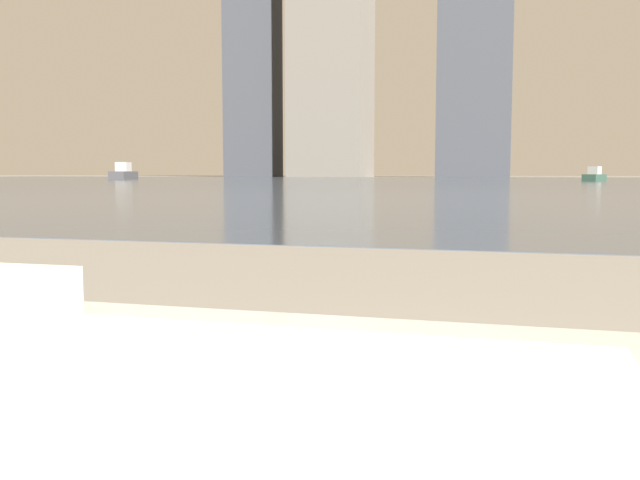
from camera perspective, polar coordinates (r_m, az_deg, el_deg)
name	(u,v)px	position (r m, az deg, el deg)	size (l,w,h in m)	color
harbor_water	(514,182)	(62.15, 15.23, 4.53)	(180.00, 110.00, 0.01)	slate
harbor_boat_0	(594,176)	(66.74, 21.10, 4.80)	(2.31, 3.62, 1.28)	#335647
harbor_boat_2	(124,173)	(80.43, -15.45, 5.16)	(2.76, 5.20, 1.86)	#4C4C51
skyline_tower_1	(331,61)	(123.66, 0.91, 14.10)	(12.62, 11.48, 38.80)	gray
skyline_tower_2	(475,55)	(119.83, 12.33, 14.23)	(11.60, 6.10, 38.69)	#4C515B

